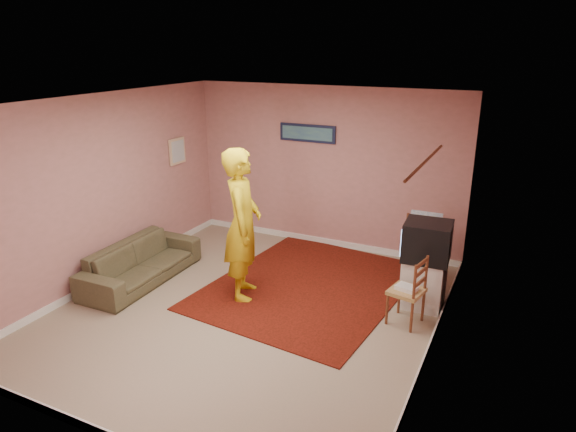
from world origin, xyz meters
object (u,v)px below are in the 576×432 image
at_px(crt_tv, 427,241).
at_px(chair_b, 407,283).
at_px(tv_cabinet, 423,283).
at_px(chair_a, 422,245).
at_px(person, 243,225).
at_px(sofa, 141,262).

distance_m(crt_tv, chair_b, 0.64).
xyz_separation_m(tv_cabinet, crt_tv, (-0.01, -0.00, 0.57)).
height_order(chair_a, chair_b, chair_a).
xyz_separation_m(chair_b, person, (-2.11, -0.21, 0.48)).
height_order(chair_b, sofa, chair_b).
xyz_separation_m(crt_tv, sofa, (-3.74, -0.98, -0.61)).
relative_size(tv_cabinet, chair_a, 1.15).
bearing_deg(crt_tv, tv_cabinet, 0.00).
bearing_deg(chair_a, sofa, -174.43).
bearing_deg(person, sofa, 75.60).
bearing_deg(crt_tv, person, -165.32).
height_order(crt_tv, person, person).
distance_m(crt_tv, sofa, 3.92).
xyz_separation_m(chair_b, sofa, (-3.65, -0.46, -0.25)).
relative_size(chair_a, chair_b, 1.20).
height_order(tv_cabinet, crt_tv, crt_tv).
bearing_deg(chair_a, tv_cabinet, -90.66).
height_order(sofa, person, person).
xyz_separation_m(tv_cabinet, chair_b, (-0.10, -0.52, 0.20)).
xyz_separation_m(crt_tv, chair_a, (-0.15, 0.53, -0.28)).
bearing_deg(chair_b, sofa, -71.56).
bearing_deg(tv_cabinet, chair_a, 106.56).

